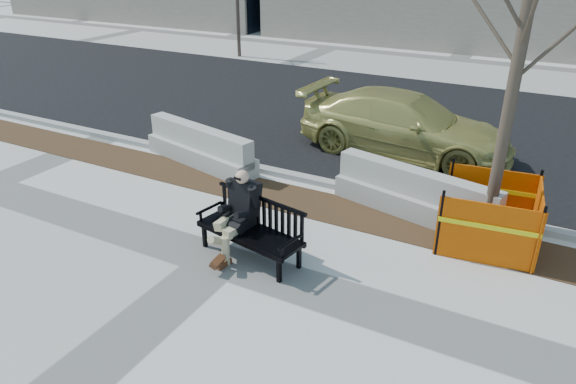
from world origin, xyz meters
The scene contains 11 objects.
ground centered at (0.00, 0.00, 0.00)m, with size 120.00×120.00×0.00m, color beige.
mulch_strip centered at (0.00, 2.60, 0.00)m, with size 40.00×1.20×0.02m, color #47301C.
asphalt_street centered at (0.00, 8.80, 0.00)m, with size 60.00×10.40×0.01m, color black.
curb centered at (0.00, 3.55, 0.06)m, with size 60.00×0.25×0.12m, color #9E9B93.
bench centered at (0.41, 0.34, 0.00)m, with size 1.94×0.69×1.03m, color black, non-canonical shape.
seated_man centered at (0.15, 0.44, 0.00)m, with size 0.63×1.05×1.47m, color black, non-canonical shape.
tree_fence centered at (3.82, 2.72, 0.00)m, with size 2.40×2.40×6.01m, color #F66400, non-canonical shape.
sedan centered at (1.24, 6.19, 0.00)m, with size 2.12×5.21×1.51m, color tan.
jersey_barrier_left centered at (-2.80, 3.27, 0.00)m, with size 3.27×0.65×0.94m, color #ACAAA1, non-canonical shape.
jersey_barrier_right centered at (2.40, 3.13, 0.00)m, with size 3.29×0.66×0.94m, color #A7A49C, non-canonical shape.
far_tree_left centered at (-9.05, 14.60, 0.00)m, with size 1.82×1.82×4.92m, color #4E3D32, non-canonical shape.
Camera 1 is at (4.52, -6.01, 4.84)m, focal length 32.70 mm.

